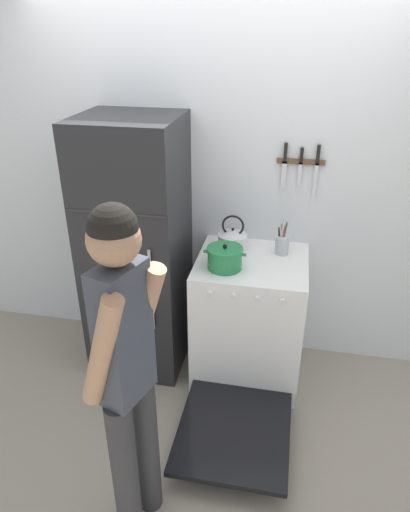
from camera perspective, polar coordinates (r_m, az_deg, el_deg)
The scene contains 9 objects.
ground_plane at distance 3.81m, azimuth 1.25°, elevation -10.07°, with size 14.00×14.00×0.00m, color gray.
wall_back at distance 3.23m, azimuth 1.57°, elevation 8.55°, with size 10.00×0.06×2.55m.
refrigerator at distance 3.19m, azimuth -8.51°, elevation 0.73°, with size 0.64×0.65×1.81m.
stove_range at distance 3.21m, azimuth 5.47°, elevation -8.16°, with size 0.73×1.41×0.92m.
dutch_oven_pot at distance 2.87m, azimuth 2.48°, elevation -0.23°, with size 0.27×0.23×0.17m.
tea_kettle at distance 3.10m, azimuth 3.49°, elevation 2.07°, with size 0.24×0.20×0.25m.
utensil_jar at distance 3.09m, azimuth 9.61°, elevation 1.47°, with size 0.09×0.09×0.27m.
person at distance 2.03m, azimuth -9.74°, elevation -13.69°, with size 0.35×0.41×1.74m.
wall_knife_strip at distance 3.08m, azimuth 11.89°, elevation 11.51°, with size 0.31×0.03×0.34m.
Camera 1 is at (0.51, -2.98, 2.31)m, focal length 32.00 mm.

